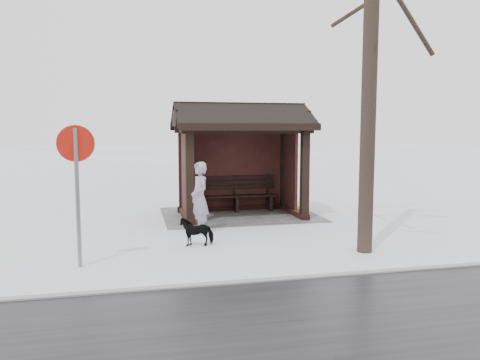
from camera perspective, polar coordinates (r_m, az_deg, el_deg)
name	(u,v)px	position (r m, az deg, el deg)	size (l,w,h in m)	color
ground	(241,216)	(12.88, 0.11, -4.42)	(120.00, 120.00, 0.00)	white
kerb	(318,277)	(7.77, 9.48, -11.59)	(120.00, 0.15, 0.06)	gray
trampled_patch	(239,214)	(13.07, -0.09, -4.22)	(4.20, 3.20, 0.02)	gray
bus_shelter	(240,137)	(12.81, -0.05, 5.27)	(3.60, 2.40, 3.09)	#3B1915
pedestrian	(200,198)	(10.70, -4.94, -2.17)	(0.60, 0.39, 1.64)	#978EA6
dog	(197,231)	(9.69, -5.30, -6.26)	(0.31, 0.68, 0.57)	black
road_sign	(77,166)	(8.40, -19.31, 1.63)	(0.63, 0.10, 2.45)	slate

